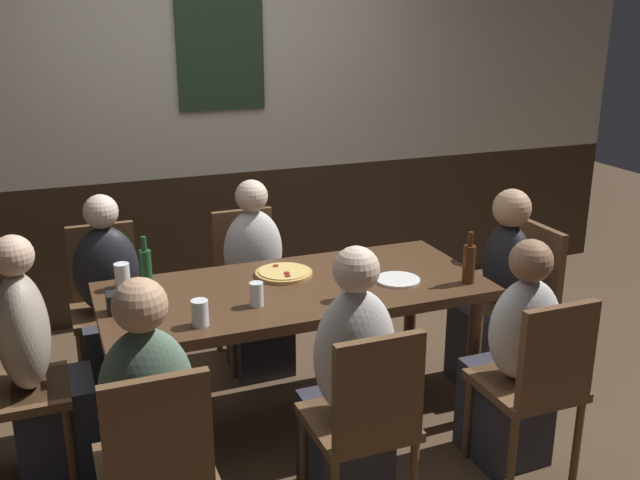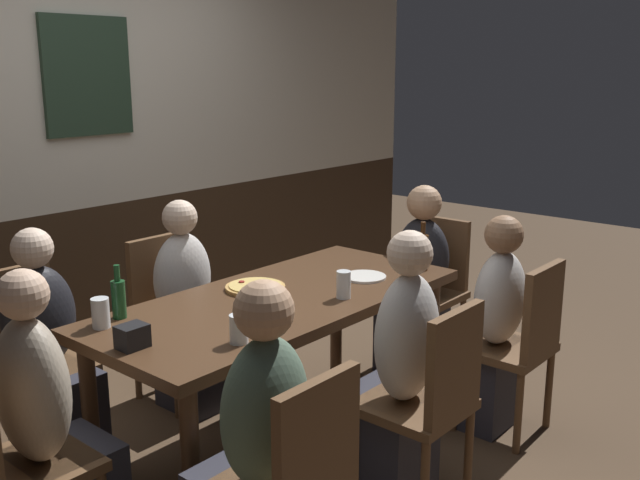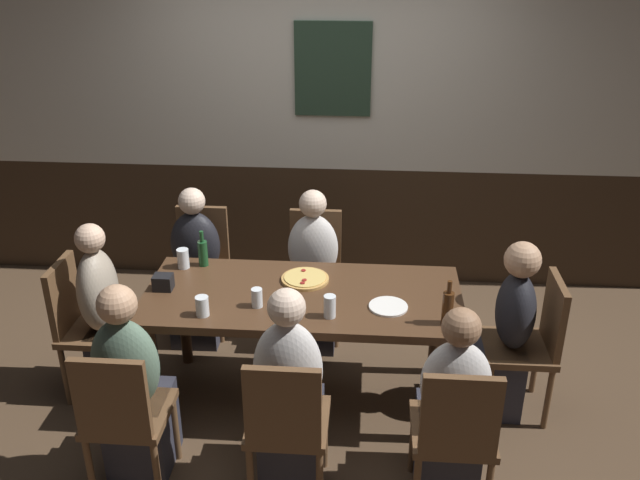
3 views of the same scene
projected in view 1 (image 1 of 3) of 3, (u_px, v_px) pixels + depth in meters
The scene contains 26 objects.
ground_plane at pixel (296, 421), 3.69m from camera, with size 12.00×12.00×0.00m, color #4C3826.
wall_back at pixel (210, 121), 4.75m from camera, with size 6.40×0.13×2.60m.
dining_table at pixel (295, 302), 3.49m from camera, with size 1.84×0.81×0.74m.
chair_right_near at pixel (537, 380), 3.09m from camera, with size 0.40×0.40×0.88m.
chair_left_far at pixel (107, 296), 3.99m from camera, with size 0.40×0.40×0.88m.
chair_left_near at pixel (157, 462), 2.53m from camera, with size 0.40×0.40×0.88m.
chair_head_east at pixel (522, 295), 4.00m from camera, with size 0.40×0.40×0.88m.
chair_mid_near at pixel (366, 417), 2.81m from camera, with size 0.40×0.40×0.88m.
chair_head_west at pixel (0, 381), 3.08m from camera, with size 0.40×0.40×0.88m.
chair_mid_far at pixel (248, 277), 4.27m from camera, with size 0.40×0.40×0.88m.
person_right_near at pixel (514, 371), 3.25m from camera, with size 0.34×0.37×1.09m.
person_left_far at pixel (111, 313), 3.85m from camera, with size 0.34×0.37×1.10m.
person_left_near at pixel (150, 441), 2.68m from camera, with size 0.34×0.37×1.14m.
person_head_east at pixel (497, 303), 3.96m from camera, with size 0.37×0.34×1.11m.
person_mid_near at pixel (349, 399), 2.96m from camera, with size 0.34×0.37×1.16m.
person_head_west at pixel (41, 379), 3.14m from camera, with size 0.37×0.34×1.14m.
person_mid_far at pixel (257, 292), 4.13m from camera, with size 0.34×0.37×1.11m.
pizza at pixel (283, 273), 3.60m from camera, with size 0.29×0.29×0.03m.
tumbler_water at pixel (348, 288), 3.30m from camera, with size 0.07×0.07×0.13m.
highball_clear at pixel (200, 315), 3.02m from camera, with size 0.07×0.07×0.11m.
pint_glass_pale at pixel (256, 295), 3.22m from camera, with size 0.06×0.06×0.11m.
tumbler_short at pixel (122, 278), 3.42m from camera, with size 0.07×0.07×0.12m.
beer_bottle_green at pixel (145, 265), 3.49m from camera, with size 0.06×0.06×0.23m.
beer_bottle_brown at pixel (469, 263), 3.48m from camera, with size 0.06×0.06×0.26m.
plate_white_large at pixel (398, 280), 3.53m from camera, with size 0.22×0.22×0.01m, color white.
condiment_caddy at pixel (120, 302), 3.16m from camera, with size 0.11×0.09×0.09m, color black.
Camera 1 is at (-1.07, -3.05, 2.01)m, focal length 40.63 mm.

